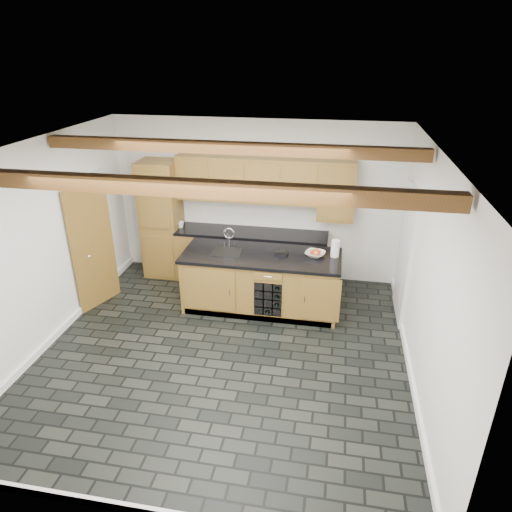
{
  "coord_description": "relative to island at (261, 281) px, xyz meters",
  "views": [
    {
      "loc": [
        1.36,
        -5.02,
        3.87
      ],
      "look_at": [
        0.31,
        0.8,
        1.13
      ],
      "focal_mm": 32.0,
      "sensor_mm": 36.0,
      "label": 1
    }
  ],
  "objects": [
    {
      "name": "kitchen_scale",
      "position": [
        0.3,
        0.07,
        0.49
      ],
      "size": [
        0.22,
        0.15,
        0.06
      ],
      "rotation": [
        0.0,
        0.0,
        -0.22
      ],
      "color": "black",
      "rests_on": "island"
    },
    {
      "name": "fruit_bowl",
      "position": [
        0.82,
        0.1,
        0.5
      ],
      "size": [
        0.36,
        0.36,
        0.07
      ],
      "primitive_type": "imported",
      "rotation": [
        0.0,
        0.0,
        -0.27
      ],
      "color": "beige",
      "rests_on": "island"
    },
    {
      "name": "mug",
      "position": [
        -1.61,
        0.89,
        0.52
      ],
      "size": [
        0.14,
        0.14,
        0.11
      ],
      "primitive_type": "imported",
      "rotation": [
        0.0,
        0.0,
        -0.23
      ],
      "color": "white",
      "rests_on": "back_cabinetry"
    },
    {
      "name": "fruit_cluster",
      "position": [
        0.82,
        0.1,
        0.54
      ],
      "size": [
        0.16,
        0.17,
        0.07
      ],
      "color": "red",
      "rests_on": "fruit_bowl"
    },
    {
      "name": "faucet",
      "position": [
        -0.56,
        0.05,
        0.5
      ],
      "size": [
        0.45,
        0.4,
        0.34
      ],
      "color": "black",
      "rests_on": "island"
    },
    {
      "name": "room_shell",
      "position": [
        -0.39,
        -0.75,
        1.06
      ],
      "size": [
        5.01,
        5.0,
        5.0
      ],
      "color": "white",
      "rests_on": "ground"
    },
    {
      "name": "island",
      "position": [
        0.0,
        0.0,
        0.0
      ],
      "size": [
        2.48,
        0.96,
        0.93
      ],
      "color": "olive",
      "rests_on": "ground"
    },
    {
      "name": "back_cabinetry",
      "position": [
        -0.68,
        0.95,
        0.51
      ],
      "size": [
        3.65,
        0.62,
        2.2
      ],
      "color": "olive",
      "rests_on": "ground"
    },
    {
      "name": "ground",
      "position": [
        -0.31,
        -1.28,
        -0.46
      ],
      "size": [
        5.0,
        5.0,
        0.0
      ],
      "primitive_type": "plane",
      "color": "black",
      "rests_on": "ground"
    },
    {
      "name": "paper_towel",
      "position": [
        1.11,
        0.14,
        0.6
      ],
      "size": [
        0.13,
        0.13,
        0.27
      ],
      "primitive_type": "cylinder",
      "color": "white",
      "rests_on": "island"
    }
  ]
}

